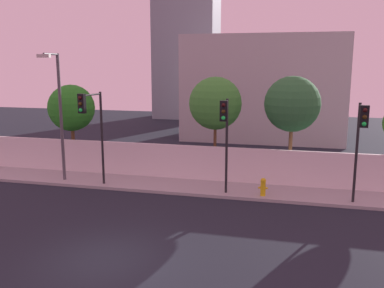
# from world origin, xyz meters

# --- Properties ---
(ground_plane) EXTENTS (80.00, 80.00, 0.00)m
(ground_plane) POSITION_xyz_m (0.00, 0.00, 0.00)
(ground_plane) COLOR black
(sidewalk) EXTENTS (36.00, 2.40, 0.15)m
(sidewalk) POSITION_xyz_m (0.00, 8.20, 0.07)
(sidewalk) COLOR #9A9A9A
(sidewalk) RESTS_ON ground
(perimeter_wall) EXTENTS (36.00, 0.18, 1.80)m
(perimeter_wall) POSITION_xyz_m (0.00, 9.49, 1.05)
(perimeter_wall) COLOR silver
(perimeter_wall) RESTS_ON sidewalk
(traffic_light_left) EXTENTS (0.34, 1.43, 4.42)m
(traffic_light_left) POSITION_xyz_m (8.41, 6.90, 3.39)
(traffic_light_left) COLOR black
(traffic_light_left) RESTS_ON sidewalk
(traffic_light_center) EXTENTS (0.46, 1.75, 4.68)m
(traffic_light_center) POSITION_xyz_m (-3.76, 6.74, 3.58)
(traffic_light_center) COLOR black
(traffic_light_center) RESTS_ON sidewalk
(traffic_light_right) EXTENTS (0.34, 1.34, 4.47)m
(traffic_light_right) POSITION_xyz_m (2.70, 6.95, 3.42)
(traffic_light_right) COLOR black
(traffic_light_right) RESTS_ON sidewalk
(street_lamp_curbside) EXTENTS (0.63, 1.74, 6.55)m
(street_lamp_curbside) POSITION_xyz_m (-5.97, 7.53, 4.01)
(street_lamp_curbside) COLOR #4C4C51
(street_lamp_curbside) RESTS_ON sidewalk
(fire_hydrant) EXTENTS (0.44, 0.26, 0.85)m
(fire_hydrant) POSITION_xyz_m (4.43, 7.48, 0.60)
(fire_hydrant) COLOR gold
(fire_hydrant) RESTS_ON sidewalk
(roadside_tree_leftmost) EXTENTS (2.75, 2.75, 4.97)m
(roadside_tree_leftmost) POSITION_xyz_m (-7.20, 10.92, 3.58)
(roadside_tree_leftmost) COLOR brown
(roadside_tree_leftmost) RESTS_ON ground
(roadside_tree_midleft) EXTENTS (2.87, 2.87, 5.50)m
(roadside_tree_midleft) POSITION_xyz_m (1.49, 10.92, 4.06)
(roadside_tree_midleft) COLOR brown
(roadside_tree_midleft) RESTS_ON ground
(roadside_tree_midright) EXTENTS (2.91, 2.91, 5.58)m
(roadside_tree_midright) POSITION_xyz_m (5.56, 10.92, 4.11)
(roadside_tree_midright) COLOR brown
(roadside_tree_midright) RESTS_ON ground
(low_building_distant) EXTENTS (12.74, 6.00, 8.39)m
(low_building_distant) POSITION_xyz_m (3.11, 23.49, 4.19)
(low_building_distant) COLOR #AEAEAE
(low_building_distant) RESTS_ON ground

